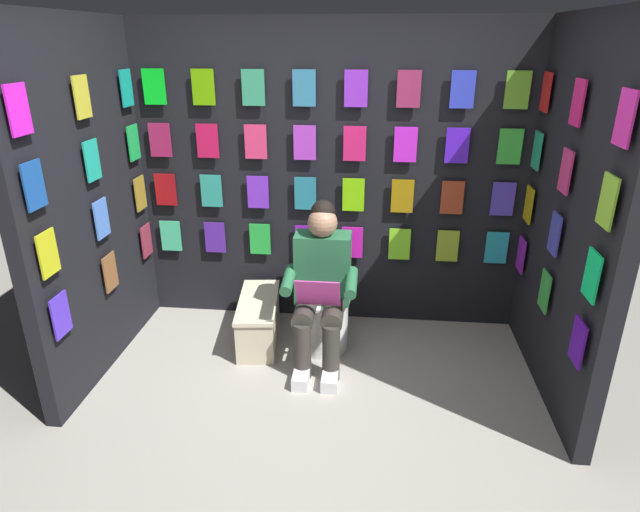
{
  "coord_description": "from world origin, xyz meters",
  "views": [
    {
      "loc": [
        -0.35,
        2.49,
        2.23
      ],
      "look_at": [
        0.0,
        -0.88,
        0.85
      ],
      "focal_mm": 30.09,
      "sensor_mm": 36.0,
      "label": 1
    }
  ],
  "objects": [
    {
      "name": "person_reading",
      "position": [
        0.0,
        -0.95,
        0.6
      ],
      "size": [
        0.52,
        0.68,
        1.19
      ],
      "rotation": [
        0.0,
        0.0,
        0.0
      ],
      "color": "#286B42",
      "rests_on": "ground"
    },
    {
      "name": "display_wall_right",
      "position": [
        1.57,
        -0.8,
        1.2
      ],
      "size": [
        0.14,
        1.61,
        2.39
      ],
      "color": "black",
      "rests_on": "ground"
    },
    {
      "name": "ground_plane",
      "position": [
        0.0,
        0.0,
        0.0
      ],
      "size": [
        30.0,
        30.0,
        0.0
      ],
      "primitive_type": "plane",
      "color": "#9E998E"
    },
    {
      "name": "comic_longbox_near",
      "position": [
        0.51,
        -1.14,
        0.18
      ],
      "size": [
        0.38,
        0.77,
        0.35
      ],
      "rotation": [
        0.0,
        0.0,
        0.11
      ],
      "color": "beige",
      "rests_on": "ground"
    },
    {
      "name": "display_wall_left",
      "position": [
        -1.57,
        -0.8,
        1.2
      ],
      "size": [
        0.14,
        1.61,
        2.39
      ],
      "color": "black",
      "rests_on": "ground"
    },
    {
      "name": "toilet",
      "position": [
        0.0,
        -1.17,
        0.33
      ],
      "size": [
        0.41,
        0.55,
        0.77
      ],
      "rotation": [
        0.0,
        0.0,
        0.0
      ],
      "color": "white",
      "rests_on": "ground"
    },
    {
      "name": "display_wall_back",
      "position": [
        0.0,
        -1.65,
        1.2
      ],
      "size": [
        3.14,
        0.14,
        2.39
      ],
      "color": "black",
      "rests_on": "ground"
    }
  ]
}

